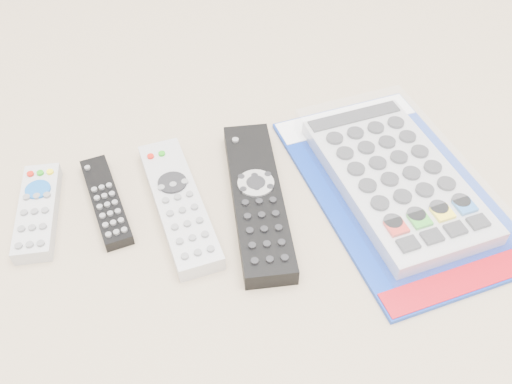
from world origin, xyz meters
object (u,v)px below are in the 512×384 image
object	(u,v)px
remote_large_black	(257,198)
remote_small_grey	(38,211)
remote_slim_black	(106,201)
jumbo_remote_packaged	(396,177)
remote_silver_dvd	(179,204)

from	to	relation	value
remote_large_black	remote_small_grey	bearing A→B (deg)	176.50
remote_small_grey	remote_slim_black	bearing A→B (deg)	4.34
remote_large_black	jumbo_remote_packaged	size ratio (longest dim) A/B	0.72
remote_silver_dvd	remote_large_black	size ratio (longest dim) A/B	0.85
remote_small_grey	remote_silver_dvd	size ratio (longest dim) A/B	0.69
jumbo_remote_packaged	remote_large_black	bearing A→B (deg)	169.50
remote_small_grey	jumbo_remote_packaged	distance (m)	0.46
remote_small_grey	remote_slim_black	size ratio (longest dim) A/B	0.97
remote_slim_black	jumbo_remote_packaged	xyz separation A→B (m)	(0.37, -0.07, 0.01)
remote_small_grey	remote_large_black	bearing A→B (deg)	-4.74
remote_silver_dvd	remote_large_black	distance (m)	0.10
remote_slim_black	jumbo_remote_packaged	world-z (taller)	jumbo_remote_packaged
remote_silver_dvd	remote_large_black	bearing A→B (deg)	-15.31
remote_slim_black	remote_large_black	bearing A→B (deg)	-22.86
remote_slim_black	jumbo_remote_packaged	distance (m)	0.37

